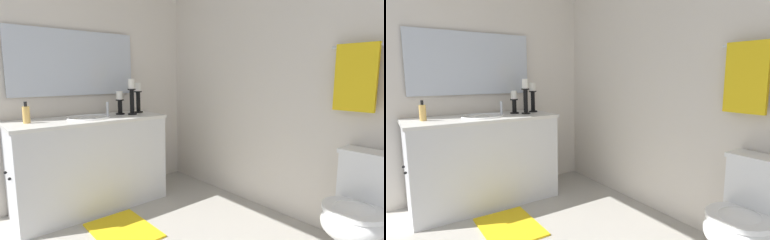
% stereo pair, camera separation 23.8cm
% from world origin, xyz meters
% --- Properties ---
extents(wall_back, '(3.18, 0.04, 2.45)m').
position_xyz_m(wall_back, '(0.00, 1.11, 1.23)').
color(wall_back, silver).
rests_on(wall_back, ground).
extents(wall_left, '(0.04, 2.22, 2.45)m').
position_xyz_m(wall_left, '(-1.59, 0.00, 1.23)').
color(wall_left, silver).
rests_on(wall_left, ground).
extents(vanity_cabinet, '(0.58, 1.39, 0.86)m').
position_xyz_m(vanity_cabinet, '(-1.26, -0.18, 0.43)').
color(vanity_cabinet, silver).
rests_on(vanity_cabinet, ground).
extents(sink_basin, '(0.40, 0.40, 0.24)m').
position_xyz_m(sink_basin, '(-1.26, -0.18, 0.83)').
color(sink_basin, white).
rests_on(sink_basin, vanity_cabinet).
extents(mirror, '(0.02, 1.21, 0.63)m').
position_xyz_m(mirror, '(-1.54, -0.18, 1.38)').
color(mirror, silver).
extents(candle_holder_tall, '(0.09, 0.09, 0.32)m').
position_xyz_m(candle_holder_tall, '(-1.34, 0.39, 1.03)').
color(candle_holder_tall, black).
rests_on(candle_holder_tall, vanity_cabinet).
extents(candle_holder_short, '(0.09, 0.09, 0.36)m').
position_xyz_m(candle_holder_short, '(-1.23, 0.26, 1.06)').
color(candle_holder_short, black).
rests_on(candle_holder_short, vanity_cabinet).
extents(candle_holder_mid, '(0.09, 0.09, 0.24)m').
position_xyz_m(candle_holder_mid, '(-1.32, 0.17, 0.99)').
color(candle_holder_mid, black).
rests_on(candle_holder_mid, vanity_cabinet).
extents(soap_bottle, '(0.06, 0.06, 0.18)m').
position_xyz_m(soap_bottle, '(-1.29, -0.69, 0.94)').
color(soap_bottle, '#E5B259').
rests_on(soap_bottle, vanity_cabinet).
extents(toilet, '(0.39, 0.54, 0.75)m').
position_xyz_m(toilet, '(0.74, 0.83, 0.37)').
color(toilet, white).
rests_on(toilet, ground).
extents(towel_near_vanity, '(0.28, 0.03, 0.48)m').
position_xyz_m(towel_near_vanity, '(0.58, 1.03, 1.24)').
color(towel_near_vanity, yellow).
rests_on(towel_near_vanity, towel_bar).
extents(bath_mat, '(0.60, 0.44, 0.02)m').
position_xyz_m(bath_mat, '(-0.64, -0.18, 0.01)').
color(bath_mat, yellow).
rests_on(bath_mat, ground).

